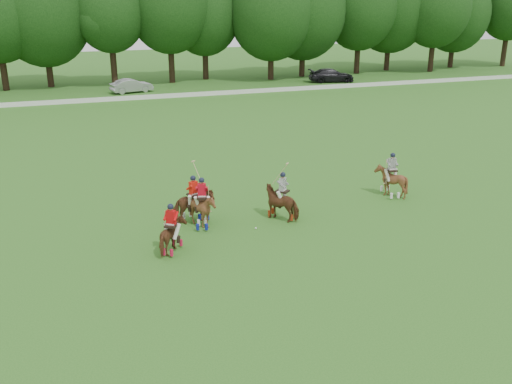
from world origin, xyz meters
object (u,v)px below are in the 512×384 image
object	(u,v)px
polo_red_a	(172,235)
car_mid	(131,86)
polo_ball	(256,228)
polo_stripe_a	(282,202)
polo_red_b	(194,206)
car_right	(331,75)
polo_red_c	(202,209)
polo_stripe_b	(391,181)

from	to	relation	value
polo_red_a	car_mid	bearing A→B (deg)	85.08
car_mid	polo_ball	size ratio (longest dim) A/B	49.04
car_mid	polo_ball	distance (m)	39.35
car_mid	polo_red_a	xyz separation A→B (m)	(-3.49, -40.50, 0.02)
polo_stripe_a	polo_red_b	bearing A→B (deg)	168.02
car_right	polo_red_c	world-z (taller)	polo_red_c
polo_stripe_b	polo_red_b	bearing A→B (deg)	-178.53
car_right	polo_red_b	size ratio (longest dim) A/B	1.89
polo_stripe_b	polo_red_c	bearing A→B (deg)	-175.26
car_right	polo_stripe_b	xyz separation A→B (m)	(-14.81, -37.38, 0.07)
polo_red_c	polo_stripe_b	world-z (taller)	polo_red_c
car_mid	car_right	world-z (taller)	car_right
polo_stripe_b	polo_ball	distance (m)	8.41
car_right	car_mid	bearing A→B (deg)	100.79
polo_red_c	polo_stripe_a	xyz separation A→B (m)	(3.79, -0.28, -0.02)
polo_stripe_a	polo_ball	xyz separation A→B (m)	(-1.61, -0.83, -0.78)
car_mid	polo_red_a	bearing A→B (deg)	161.27
polo_red_c	polo_ball	distance (m)	2.58
car_right	polo_stripe_a	size ratio (longest dim) A/B	1.88
polo_red_b	polo_red_c	xyz separation A→B (m)	(0.26, -0.58, 0.03)
car_mid	polo_stripe_b	xyz separation A→B (m)	(8.68, -37.38, 0.12)
car_right	polo_ball	world-z (taller)	car_right
polo_ball	polo_stripe_b	bearing A→B (deg)	13.57
polo_red_a	polo_stripe_b	size ratio (longest dim) A/B	0.91
car_right	polo_ball	size ratio (longest dim) A/B	59.39
polo_red_b	polo_red_c	distance (m)	0.64
car_mid	car_right	size ratio (longest dim) A/B	0.83
polo_red_a	polo_red_c	size ratio (longest dim) A/B	0.91
car_right	polo_red_a	distance (m)	48.66
polo_red_c	polo_stripe_a	bearing A→B (deg)	-4.15
car_mid	polo_red_c	xyz separation A→B (m)	(-1.64, -38.23, 0.12)
car_mid	polo_stripe_b	world-z (taller)	polo_stripe_b
polo_red_c	polo_red_a	bearing A→B (deg)	-129.15
polo_ball	car_right	bearing A→B (deg)	59.74
polo_red_c	polo_ball	xyz separation A→B (m)	(2.18, -1.11, -0.80)
polo_red_a	polo_red_c	bearing A→B (deg)	50.85
car_right	polo_stripe_b	distance (m)	40.21
polo_red_b	polo_stripe_a	xyz separation A→B (m)	(4.05, -0.86, 0.01)
car_mid	polo_stripe_a	size ratio (longest dim) A/B	1.56
polo_red_b	polo_stripe_b	world-z (taller)	polo_red_b
polo_red_b	polo_stripe_a	size ratio (longest dim) A/B	1.00
polo_red_a	car_right	bearing A→B (deg)	56.33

